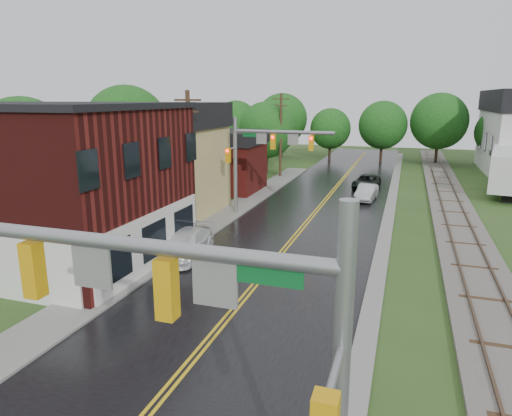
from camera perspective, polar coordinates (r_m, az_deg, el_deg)
The scene contains 19 objects.
main_road at distance 35.75m, azimuth 7.61°, elevation -0.31°, with size 10.00×90.00×0.02m, color black.
curb_right at distance 40.07m, azimuth 16.58°, elevation 0.75°, with size 0.80×70.00×0.12m, color gray.
sidewalk_left at distance 32.83m, azimuth -4.75°, elevation -1.49°, with size 2.40×50.00×0.12m, color gray.
brick_building at distance 27.17m, azimuth -25.83°, elevation 2.96°, with size 14.30×10.30×8.30m.
yellow_house at distance 35.15m, azimuth -11.46°, elevation 4.62°, with size 8.00×7.00×6.40m, color tan.
darkred_building at distance 42.87m, azimuth -4.29°, elevation 5.09°, with size 7.00×6.00×4.40m, color #3F0F0C.
railroad at distance 40.21m, azimuth 23.14°, elevation 0.41°, with size 3.20×80.00×0.30m.
traffic_signal_near at distance 7.65m, azimuth -5.82°, elevation -14.38°, with size 7.34×0.30×7.20m.
traffic_signal_far at distance 32.83m, azimuth 0.88°, elevation 7.39°, with size 7.34×0.43×7.20m.
utility_pole_b at distance 29.48m, azimuth -8.30°, elevation 6.04°, with size 1.80×0.28×9.00m.
utility_pole_c at distance 50.03m, azimuth 3.10°, elevation 9.24°, with size 1.80×0.28×9.00m.
tree_left_a at distance 37.05m, azimuth -26.91°, elevation 6.87°, with size 6.80×6.80×8.67m.
tree_left_b at distance 43.46m, azimuth -15.72°, elevation 9.41°, with size 7.60×7.60×9.69m.
tree_left_c at distance 48.59m, azimuth -6.35°, elevation 8.80°, with size 6.00×6.00×7.65m.
tree_left_e at distance 52.41m, azimuth 1.47°, elevation 9.56°, with size 6.40×6.40×8.16m.
suv_dark at distance 45.21m, azimuth 13.64°, elevation 3.19°, with size 2.12×4.61×1.28m, color black.
sedan_silver at distance 39.92m, azimuth 13.66°, elevation 1.88°, with size 1.43×4.09×1.35m, color #B1B2B6.
pickup_white at distance 25.33m, azimuth -8.71°, elevation -4.53°, with size 2.01×4.94×1.43m, color silver.
semi_trailer at distance 47.91m, azimuth 28.94°, elevation 4.48°, with size 4.79×12.75×3.92m.
Camera 1 is at (6.29, -4.14, 8.55)m, focal length 32.00 mm.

